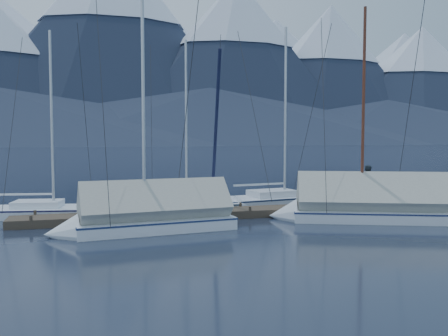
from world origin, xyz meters
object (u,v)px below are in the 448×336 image
(sailboat_open_mid, at_px, (196,208))
(person, at_px, (368,184))
(sailboat_open_right, at_px, (293,201))
(sailboat_covered_near, at_px, (358,208))
(sailboat_open_left, at_px, (65,213))
(sailboat_covered_far, at_px, (141,219))

(sailboat_open_mid, distance_m, person, 8.58)
(sailboat_open_right, bearing_deg, sailboat_open_mid, -170.86)
(sailboat_open_mid, distance_m, sailboat_covered_near, 7.55)
(sailboat_open_left, bearing_deg, sailboat_open_mid, -0.39)
(sailboat_open_left, xyz_separation_m, sailboat_covered_near, (12.23, -4.38, 0.34))
(sailboat_open_left, relative_size, sailboat_open_mid, 1.01)
(sailboat_open_right, height_order, person, sailboat_open_right)
(sailboat_open_mid, bearing_deg, sailboat_open_left, 179.61)
(sailboat_covered_near, xyz_separation_m, person, (2.16, 2.58, 0.77))
(sailboat_open_mid, distance_m, sailboat_open_right, 5.55)
(sailboat_open_left, xyz_separation_m, sailboat_open_mid, (6.06, -0.04, -0.00))
(sailboat_covered_far, bearing_deg, person, 12.64)
(sailboat_open_left, distance_m, sailboat_open_mid, 6.06)
(person, bearing_deg, sailboat_open_mid, 73.19)
(sailboat_open_left, bearing_deg, sailboat_covered_near, -19.69)
(person, bearing_deg, sailboat_open_left, 77.99)
(sailboat_covered_near, height_order, sailboat_covered_far, sailboat_covered_near)
(sailboat_covered_far, bearing_deg, sailboat_covered_near, -0.10)
(sailboat_covered_near, height_order, person, sailboat_covered_near)
(sailboat_open_right, distance_m, sailboat_covered_near, 5.27)
(sailboat_open_mid, height_order, sailboat_covered_far, sailboat_covered_far)
(sailboat_open_mid, relative_size, sailboat_open_right, 0.88)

